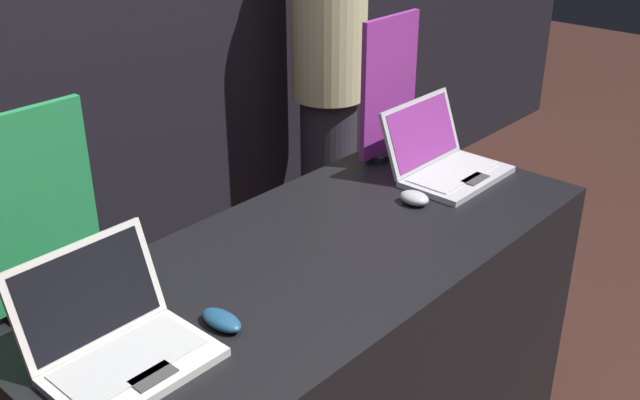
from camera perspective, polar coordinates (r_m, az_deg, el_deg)
wall_back at (r=2.87m, az=-20.24°, el=13.66°), size 8.00×0.05×2.80m
display_counter at (r=2.31m, az=0.03°, el=-13.70°), size 1.73×0.75×0.92m
laptop_front at (r=1.68m, az=-15.32°, el=-10.07°), size 0.34×0.31×0.24m
mouse_front at (r=1.75m, az=-7.51°, el=-9.06°), size 0.06×0.12×0.03m
promo_stand_front at (r=1.82m, az=-21.34°, el=-1.37°), size 0.33×0.07×0.49m
laptop_back at (r=2.51m, az=9.36°, el=3.10°), size 0.37×0.31×0.23m
mouse_back at (r=2.31m, az=7.19°, el=0.15°), size 0.07×0.10×0.04m
promo_stand_back at (r=2.57m, az=5.27°, el=8.21°), size 0.28×0.07×0.49m
person_bystander at (r=3.46m, az=0.68°, el=9.02°), size 0.34×0.34×1.79m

